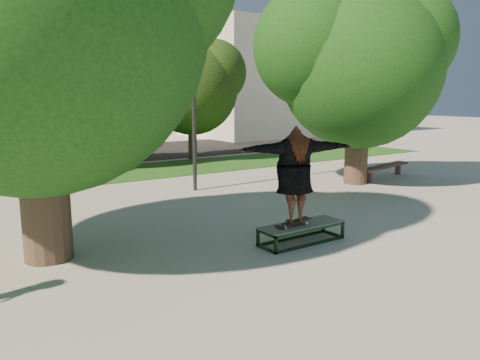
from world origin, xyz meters
TOP-DOWN VIEW (x-y plane):
  - ground at (0.00, 0.00)m, footprint 120.00×120.00m
  - grass_strip at (1.00, 9.50)m, footprint 30.00×4.00m
  - asphalt_strip at (0.00, 16.00)m, footprint 40.00×8.00m
  - tree_right at (5.92, 3.08)m, footprint 6.24×5.33m
  - bg_tree_mid at (-1.08, 12.08)m, footprint 5.76×4.92m
  - bg_tree_right at (4.43, 11.57)m, footprint 5.04×4.31m
  - lamppost at (1.00, 5.00)m, footprint 0.25×0.15m
  - side_building at (18.00, 22.00)m, footprint 15.00×10.00m
  - grind_box at (0.17, -0.82)m, footprint 1.80×0.60m
  - skater_rig at (-0.05, -0.82)m, footprint 2.37×1.31m
  - bench at (7.64, 3.12)m, footprint 3.04×1.02m
  - car_grey at (-0.25, 16.29)m, footprint 2.92×5.12m
  - car_silver_b at (0.50, 15.49)m, footprint 2.71×4.95m

SIDE VIEW (x-z plane):
  - ground at x=0.00m, z-range 0.00..0.00m
  - asphalt_strip at x=0.00m, z-range 0.00..0.01m
  - grass_strip at x=1.00m, z-range 0.00..0.02m
  - grind_box at x=0.17m, z-range 0.00..0.38m
  - bench at x=7.64m, z-range 0.16..0.62m
  - car_grey at x=-0.25m, z-range 0.00..1.35m
  - car_silver_b at x=0.50m, z-range 0.00..1.36m
  - skater_rig at x=-0.05m, z-range 0.41..2.36m
  - lamppost at x=1.00m, z-range 0.10..6.21m
  - bg_tree_right at x=4.43m, z-range 0.77..6.21m
  - side_building at x=18.00m, z-range 0.00..8.00m
  - bg_tree_mid at x=-1.08m, z-range 0.90..7.14m
  - tree_right at x=5.92m, z-range 0.84..7.35m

